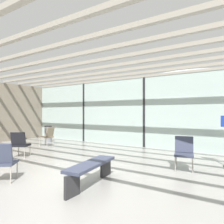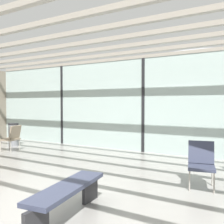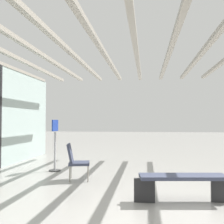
{
  "view_description": "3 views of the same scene",
  "coord_description": "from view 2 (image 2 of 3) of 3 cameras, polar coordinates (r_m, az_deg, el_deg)",
  "views": [
    {
      "loc": [
        3.6,
        -3.13,
        1.52
      ],
      "look_at": [
        -1.54,
        4.92,
        1.56
      ],
      "focal_mm": 32.27,
      "sensor_mm": 36.0,
      "label": 1
    },
    {
      "loc": [
        3.18,
        -2.44,
        1.61
      ],
      "look_at": [
        -1.93,
        6.46,
        1.25
      ],
      "focal_mm": 39.81,
      "sensor_mm": 36.0,
      "label": 2
    },
    {
      "loc": [
        -3.66,
        0.84,
        1.4
      ],
      "look_at": [
        1.76,
        1.56,
        1.6
      ],
      "focal_mm": 41.28,
      "sensor_mm": 36.0,
      "label": 3
    }
  ],
  "objects": [
    {
      "name": "glass_curtain_wall",
      "position": [
        8.28,
        7.27,
        1.55
      ],
      "size": [
        14.0,
        0.08,
        3.09
      ],
      "primitive_type": "cube",
      "color": "#A3B7B2",
      "rests_on": "ground"
    },
    {
      "name": "ceiling_slats",
      "position": [
        5.6,
        -6.43,
        17.9
      ],
      "size": [
        13.72,
        6.72,
        0.1
      ],
      "color": "gray",
      "rests_on": "glass_curtain_wall"
    },
    {
      "name": "lounge_chair_0",
      "position": [
        5.15,
        19.81,
        -10.62
      ],
      "size": [
        0.58,
        0.62,
        0.87
      ],
      "rotation": [
        0.0,
        0.0,
        0.21
      ],
      "color": "#33384C",
      "rests_on": "ground"
    },
    {
      "name": "ground_plane",
      "position": [
        4.32,
        -22.34,
        -19.99
      ],
      "size": [
        60.0,
        60.0,
        0.0
      ],
      "primitive_type": "plane",
      "color": "gray"
    },
    {
      "name": "parked_airplane",
      "position": [
        14.11,
        17.09,
        4.46
      ],
      "size": [
        14.04,
        4.47,
        4.47
      ],
      "color": "silver",
      "rests_on": "ground"
    },
    {
      "name": "window_mullion_0",
      "position": [
        10.15,
        -11.3,
        1.6
      ],
      "size": [
        0.1,
        0.12,
        3.09
      ],
      "primitive_type": "cube",
      "color": "black",
      "rests_on": "ground"
    },
    {
      "name": "lounge_chair_2",
      "position": [
        9.01,
        -21.95,
        -5.26
      ],
      "size": [
        0.61,
        0.57,
        0.87
      ],
      "rotation": [
        0.0,
        0.0,
        4.9
      ],
      "color": "#7F705B",
      "rests_on": "ground"
    },
    {
      "name": "trash_bin",
      "position": [
        10.12,
        -21.69,
        -4.82
      ],
      "size": [
        0.38,
        0.38,
        0.86
      ],
      "color": "slate",
      "rests_on": "ground"
    },
    {
      "name": "waiting_bench",
      "position": [
        3.68,
        -10.1,
        -17.79
      ],
      "size": [
        0.59,
        1.69,
        0.47
      ],
      "rotation": [
        0.0,
        0.0,
        1.7
      ],
      "color": "#33384C",
      "rests_on": "ground"
    },
    {
      "name": "window_mullion_1",
      "position": [
        8.28,
        7.27,
        1.55
      ],
      "size": [
        0.1,
        0.12,
        3.09
      ],
      "primitive_type": "cube",
      "color": "black",
      "rests_on": "ground"
    }
  ]
}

